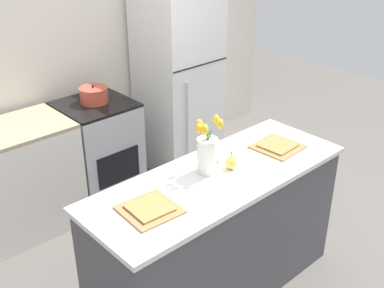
{
  "coord_description": "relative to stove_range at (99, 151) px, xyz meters",
  "views": [
    {
      "loc": [
        -1.87,
        -1.79,
        2.48
      ],
      "look_at": [
        0.0,
        0.25,
        1.07
      ],
      "focal_mm": 45.0,
      "sensor_mm": 36.0,
      "label": 1
    }
  ],
  "objects": [
    {
      "name": "back_wall",
      "position": [
        -0.1,
        0.4,
        0.89
      ],
      "size": [
        5.2,
        0.08,
        2.7
      ],
      "color": "silver",
      "rests_on": "ground_plane"
    },
    {
      "name": "pear_figurine",
      "position": [
        0.01,
        -1.6,
        0.54
      ],
      "size": [
        0.08,
        0.08,
        0.12
      ],
      "color": "#E5CC4C",
      "rests_on": "kitchen_island"
    },
    {
      "name": "plate_setting_left",
      "position": [
        -0.66,
        -1.61,
        0.5
      ],
      "size": [
        0.32,
        0.32,
        0.02
      ],
      "color": "olive",
      "rests_on": "kitchen_island"
    },
    {
      "name": "cooking_pot",
      "position": [
        0.01,
        0.02,
        0.53
      ],
      "size": [
        0.24,
        0.24,
        0.16
      ],
      "color": "#CC4C38",
      "rests_on": "stove_range"
    },
    {
      "name": "kitchen_island",
      "position": [
        -0.1,
        -1.6,
        0.02
      ],
      "size": [
        1.8,
        0.66,
        0.95
      ],
      "color": "#4C4C51",
      "rests_on": "ground_plane"
    },
    {
      "name": "refrigerator",
      "position": [
        0.95,
        0.0,
        0.45
      ],
      "size": [
        0.68,
        0.67,
        1.82
      ],
      "color": "white",
      "rests_on": "ground_plane"
    },
    {
      "name": "flower_vase",
      "position": [
        -0.13,
        -1.52,
        0.63
      ],
      "size": [
        0.16,
        0.19,
        0.37
      ],
      "color": "silver",
      "rests_on": "kitchen_island"
    },
    {
      "name": "plate_setting_right",
      "position": [
        0.46,
        -1.61,
        0.5
      ],
      "size": [
        0.32,
        0.32,
        0.02
      ],
      "color": "olive",
      "rests_on": "kitchen_island"
    },
    {
      "name": "stove_range",
      "position": [
        0.0,
        0.0,
        0.0
      ],
      "size": [
        0.6,
        0.61,
        0.92
      ],
      "color": "#B2B5B7",
      "rests_on": "ground_plane"
    }
  ]
}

